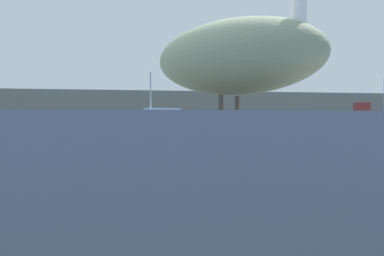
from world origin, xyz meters
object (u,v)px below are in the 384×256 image
(fishing_boat_blue, at_px, (367,123))
(fishing_boat_teal, at_px, (171,125))
(pelican, at_px, (239,56))
(mooring_buoy, at_px, (115,142))

(fishing_boat_blue, relative_size, fishing_boat_teal, 0.76)
(pelican, height_order, fishing_boat_teal, fishing_boat_teal)
(fishing_boat_blue, xyz_separation_m, mooring_buoy, (-25.73, -30.15, -0.67))
(pelican, height_order, mooring_buoy, pelican)
(mooring_buoy, bearing_deg, fishing_boat_blue, 49.52)
(pelican, relative_size, mooring_buoy, 1.96)
(fishing_boat_teal, height_order, mooring_buoy, fishing_boat_teal)
(fishing_boat_blue, height_order, fishing_boat_teal, fishing_boat_blue)
(fishing_boat_teal, bearing_deg, fishing_boat_blue, 178.99)
(pelican, distance_m, mooring_buoy, 10.66)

